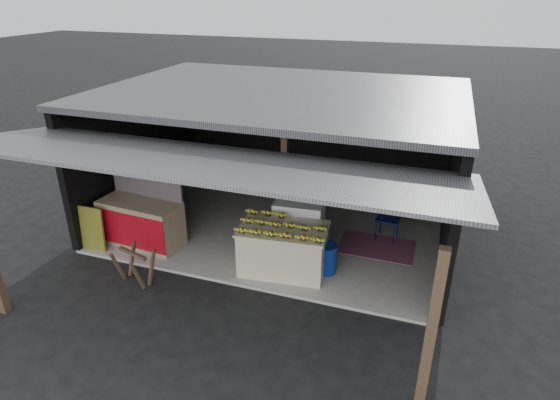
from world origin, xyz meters
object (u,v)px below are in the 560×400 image
at_px(sawhorse, 134,263).
at_px(water_barrel, 327,259).
at_px(neighbor_stall, 142,221).
at_px(banana_table, 283,249).
at_px(white_crate, 299,226).
at_px(plastic_chair, 390,213).

bearing_deg(sawhorse, water_barrel, 39.05).
height_order(neighbor_stall, sawhorse, neighbor_stall).
xyz_separation_m(banana_table, water_barrel, (0.78, 0.19, -0.18)).
height_order(banana_table, water_barrel, banana_table).
height_order(banana_table, sawhorse, banana_table).
relative_size(white_crate, plastic_chair, 1.10).
xyz_separation_m(white_crate, water_barrel, (0.74, -0.63, -0.26)).
relative_size(white_crate, sawhorse, 1.48).
distance_m(neighbor_stall, water_barrel, 3.84).
bearing_deg(plastic_chair, white_crate, -140.47).
height_order(white_crate, plastic_chair, white_crate).
xyz_separation_m(banana_table, plastic_chair, (1.68, 1.92, 0.12)).
bearing_deg(white_crate, neighbor_stall, -169.79).
bearing_deg(white_crate, plastic_chair, 29.03).
relative_size(banana_table, sawhorse, 2.39).
distance_m(water_barrel, plastic_chair, 1.97).
bearing_deg(white_crate, water_barrel, -45.36).
distance_m(white_crate, sawhorse, 3.19).
bearing_deg(plastic_chair, neighbor_stall, -152.13).
xyz_separation_m(neighbor_stall, sawhorse, (0.64, -1.20, -0.17)).
distance_m(banana_table, neighbor_stall, 3.05).
bearing_deg(plastic_chair, banana_table, -125.42).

